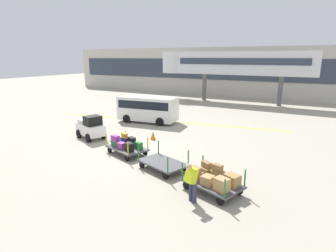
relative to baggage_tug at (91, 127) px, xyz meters
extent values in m
plane|color=#A8A08E|center=(3.97, -0.65, -0.75)|extent=(120.00, 120.00, 0.00)
cube|color=yellow|center=(1.79, 6.66, -0.75)|extent=(19.52, 3.59, 0.01)
cube|color=#BCB7AD|center=(3.97, 25.35, 2.53)|extent=(57.64, 2.40, 6.56)
cube|color=#2D3847|center=(3.97, 24.10, 2.86)|extent=(54.76, 0.12, 2.80)
cube|color=silver|center=(4.67, 19.35, 3.82)|extent=(16.04, 2.20, 2.60)
cylinder|color=silver|center=(-3.95, 19.35, 3.82)|extent=(3.00, 3.00, 2.60)
cube|color=#2D3847|center=(4.67, 18.21, 4.02)|extent=(14.44, 0.08, 0.70)
cylinder|color=#59595B|center=(0.26, 19.35, 0.89)|extent=(0.50, 0.50, 3.28)
cylinder|color=#59595B|center=(9.09, 19.35, 0.89)|extent=(0.50, 0.50, 3.28)
cube|color=white|center=(-0.03, 0.01, -0.12)|extent=(2.34, 1.71, 0.70)
cube|color=black|center=(0.32, -0.11, 0.53)|extent=(1.07, 1.19, 0.60)
cube|color=silver|center=(-0.58, 0.19, 0.35)|extent=(0.96, 1.11, 0.24)
cylinder|color=black|center=(-0.51, 0.72, -0.47)|extent=(0.59, 0.35, 0.56)
cylinder|color=black|center=(-0.85, -0.27, -0.47)|extent=(0.59, 0.35, 0.56)
cylinder|color=black|center=(0.78, 0.29, -0.47)|extent=(0.59, 0.35, 0.56)
cylinder|color=black|center=(0.45, -0.70, -0.47)|extent=(0.59, 0.35, 0.56)
cube|color=#4C4C4F|center=(3.95, -1.33, -0.39)|extent=(2.63, 2.06, 0.08)
cylinder|color=gold|center=(3.15, -0.38, 0.00)|extent=(0.06, 0.06, 0.70)
cylinder|color=gold|center=(2.74, -1.60, 0.00)|extent=(0.06, 0.06, 0.70)
cylinder|color=gold|center=(5.16, -1.05, 0.00)|extent=(0.06, 0.06, 0.70)
cylinder|color=gold|center=(4.75, -2.27, 0.00)|extent=(0.06, 0.06, 0.70)
cylinder|color=black|center=(3.32, -0.49, -0.59)|extent=(0.34, 0.20, 0.32)
cylinder|color=black|center=(2.94, -1.62, -0.59)|extent=(0.34, 0.20, 0.32)
cylinder|color=black|center=(4.96, -1.04, -0.59)|extent=(0.34, 0.20, 0.32)
cylinder|color=black|center=(4.58, -2.16, -0.59)|extent=(0.34, 0.20, 0.32)
cylinder|color=#333333|center=(2.53, -0.85, -0.41)|extent=(0.68, 0.27, 0.05)
cube|color=navy|center=(3.44, -0.86, -0.18)|extent=(0.63, 0.51, 0.34)
cube|color=#236B2D|center=(3.24, -1.44, -0.21)|extent=(0.49, 0.35, 0.28)
cube|color=navy|center=(4.07, -1.00, -0.21)|extent=(0.61, 0.45, 0.28)
cube|color=#8C338C|center=(3.84, -1.65, -0.18)|extent=(0.52, 0.41, 0.35)
cube|color=#236B2D|center=(4.69, -1.25, -0.16)|extent=(0.47, 0.40, 0.39)
cube|color=black|center=(4.47, -1.80, -0.12)|extent=(0.53, 0.48, 0.46)
cube|color=orange|center=(3.44, -0.86, 0.14)|extent=(0.46, 0.41, 0.30)
cube|color=#8C338C|center=(3.24, -1.44, 0.10)|extent=(0.53, 0.39, 0.33)
cube|color=black|center=(4.07, -1.00, 0.04)|extent=(0.53, 0.45, 0.23)
cube|color=#4C4C4F|center=(6.79, -2.28, -0.39)|extent=(2.63, 2.06, 0.08)
cylinder|color=#237033|center=(6.00, -1.33, 0.00)|extent=(0.06, 0.06, 0.70)
cylinder|color=#237033|center=(5.59, -2.55, 0.00)|extent=(0.06, 0.06, 0.70)
cylinder|color=#237033|center=(8.00, -2.01, 0.00)|extent=(0.06, 0.06, 0.70)
cylinder|color=#237033|center=(7.59, -3.23, 0.00)|extent=(0.06, 0.06, 0.70)
cylinder|color=black|center=(6.17, -1.44, -0.59)|extent=(0.34, 0.20, 0.32)
cylinder|color=black|center=(5.79, -2.57, -0.59)|extent=(0.34, 0.20, 0.32)
cylinder|color=black|center=(7.80, -1.99, -0.59)|extent=(0.34, 0.20, 0.32)
cylinder|color=black|center=(7.42, -3.12, -0.59)|extent=(0.34, 0.20, 0.32)
cylinder|color=#333333|center=(5.37, -1.80, -0.41)|extent=(0.68, 0.27, 0.05)
cube|color=#4C4C4F|center=(9.64, -3.24, -0.39)|extent=(2.63, 2.06, 0.08)
cylinder|color=#237033|center=(8.84, -2.29, 0.00)|extent=(0.06, 0.06, 0.70)
cylinder|color=#237033|center=(8.43, -3.51, 0.00)|extent=(0.06, 0.06, 0.70)
cylinder|color=#237033|center=(10.85, -2.96, 0.00)|extent=(0.06, 0.06, 0.70)
cylinder|color=#237033|center=(10.44, -4.18, 0.00)|extent=(0.06, 0.06, 0.70)
cylinder|color=black|center=(9.01, -2.40, -0.59)|extent=(0.34, 0.20, 0.32)
cylinder|color=black|center=(8.63, -3.53, -0.59)|extent=(0.34, 0.20, 0.32)
cylinder|color=black|center=(10.64, -2.95, -0.59)|extent=(0.34, 0.20, 0.32)
cylinder|color=black|center=(10.27, -4.07, -0.59)|extent=(0.34, 0.20, 0.32)
cylinder|color=#333333|center=(8.22, -2.76, -0.41)|extent=(0.68, 0.27, 0.05)
cube|color=tan|center=(9.16, -2.69, -0.18)|extent=(0.63, 0.60, 0.35)
cube|color=tan|center=(8.93, -3.28, -0.19)|extent=(0.66, 0.57, 0.33)
cube|color=#9E7A4C|center=(9.72, -2.91, -0.15)|extent=(0.58, 0.51, 0.40)
cube|color=tan|center=(9.53, -3.50, -0.17)|extent=(0.51, 0.53, 0.36)
cube|color=#A87F4C|center=(10.39, -3.11, -0.13)|extent=(0.68, 0.64, 0.45)
cube|color=tan|center=(10.18, -3.75, -0.10)|extent=(0.64, 0.58, 0.51)
cube|color=olive|center=(9.16, -2.69, 0.12)|extent=(0.49, 0.43, 0.25)
cube|color=#A87F4C|center=(8.93, -3.28, 0.08)|extent=(0.50, 0.42, 0.21)
cube|color=olive|center=(9.72, -2.91, 0.18)|extent=(0.44, 0.33, 0.26)
cylinder|color=#2D334C|center=(9.18, -4.29, -0.34)|extent=(0.16, 0.16, 0.82)
cylinder|color=#2D334C|center=(9.36, -4.37, -0.34)|extent=(0.16, 0.16, 0.82)
cube|color=#D1E51E|center=(9.23, -4.42, 0.33)|extent=(0.54, 0.55, 0.61)
sphere|color=tan|center=(9.18, -4.53, 0.70)|extent=(0.22, 0.22, 0.22)
cube|color=white|center=(0.66, 5.88, 0.39)|extent=(4.99, 2.46, 1.90)
cube|color=black|center=(0.66, 5.88, 0.79)|extent=(4.62, 2.45, 0.64)
cylinder|color=black|center=(-0.71, 4.84, -0.41)|extent=(0.70, 0.32, 0.68)
cylinder|color=black|center=(2.24, 5.19, -0.41)|extent=(0.70, 0.32, 0.68)
cone|color=#EA590F|center=(3.72, 1.76, -0.48)|extent=(0.36, 0.36, 0.55)
camera|label=1|loc=(13.03, -13.01, 4.52)|focal=29.66mm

